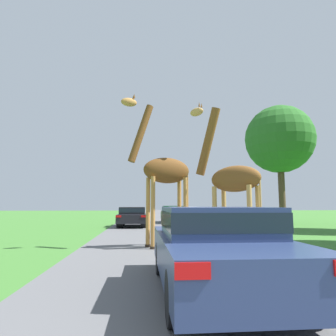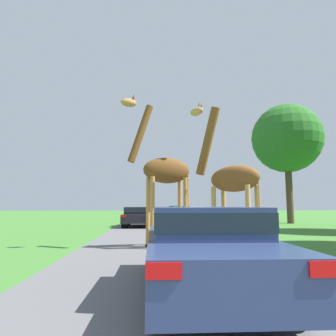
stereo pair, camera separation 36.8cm
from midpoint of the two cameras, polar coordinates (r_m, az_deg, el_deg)
The scene contains 8 objects.
road at distance 29.82m, azimuth -0.61°, elevation -9.82°, with size 6.90×120.00×0.00m.
giraffe_near_road at distance 10.56m, azimuth 0.06°, elevation -0.71°, with size 2.57×1.17×5.29m.
giraffe_companion at distance 9.71m, azimuth 12.59°, elevation -1.49°, with size 2.09×2.25×5.06m.
car_lead_maroon at distance 5.27m, azimuth 9.08°, elevation -14.44°, with size 1.89×4.54×1.40m.
car_queue_right at distance 16.00m, azimuth 4.65°, elevation -9.57°, with size 1.74×4.65×1.35m.
car_queue_left at distance 25.08m, azimuth 2.51°, elevation -8.69°, with size 1.77×4.27×1.37m.
car_far_ahead at distance 20.60m, azimuth -5.32°, elevation -9.07°, with size 1.86×4.20×1.30m.
tree_centre_back at distance 26.34m, azimuth 22.05°, elevation 5.19°, with size 5.56×5.56×9.61m.
Camera 2 is at (-0.99, 0.23, 1.44)m, focal length 32.00 mm.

